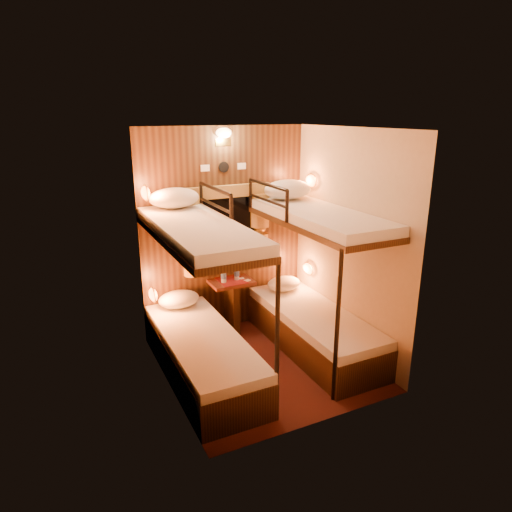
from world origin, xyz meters
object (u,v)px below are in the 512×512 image
bottle_left (224,275)px  table (232,299)px  bunk_left (201,325)px  bunk_right (314,302)px  bottle_right (237,272)px

bottle_left → table: bearing=10.1°
bunk_left → table: bearing=50.3°
bunk_right → table: (-0.65, 0.78, -0.14)m
bottle_left → bottle_right: bottle_left is taller
table → bottle_right: size_ratio=3.07×
bottle_left → bunk_right: bearing=-45.4°
bunk_left → bottle_right: 1.07m
bunk_right → bottle_right: 0.99m
bunk_right → bottle_left: bunk_right is taller
bunk_left → bunk_right: size_ratio=1.00×
bunk_right → table: bearing=129.7°
bottle_right → bottle_left: bearing=-174.6°
table → bottle_left: size_ratio=2.96×
bunk_left → bottle_left: bunk_left is taller
bottle_left → bottle_right: (0.17, 0.02, -0.00)m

